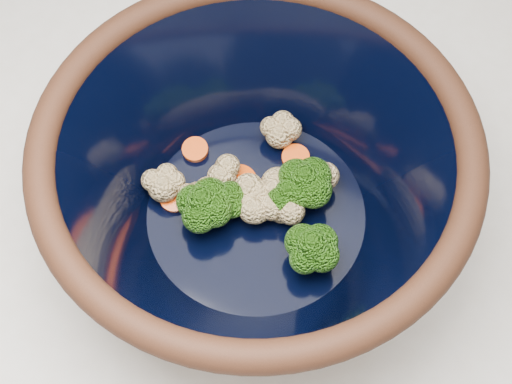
# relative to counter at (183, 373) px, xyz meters

# --- Properties ---
(counter) EXTENTS (1.20, 1.20, 0.90)m
(counter) POSITION_rel_counter_xyz_m (0.00, 0.00, 0.00)
(counter) COLOR silver
(counter) RESTS_ON ground
(mixing_bowl) EXTENTS (0.39, 0.39, 0.16)m
(mixing_bowl) POSITION_rel_counter_xyz_m (0.08, 0.07, 0.54)
(mixing_bowl) COLOR black
(mixing_bowl) RESTS_ON counter
(vegetable_pile) EXTENTS (0.19, 0.15, 0.06)m
(vegetable_pile) POSITION_rel_counter_xyz_m (0.09, 0.08, 0.51)
(vegetable_pile) COLOR #608442
(vegetable_pile) RESTS_ON mixing_bowl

